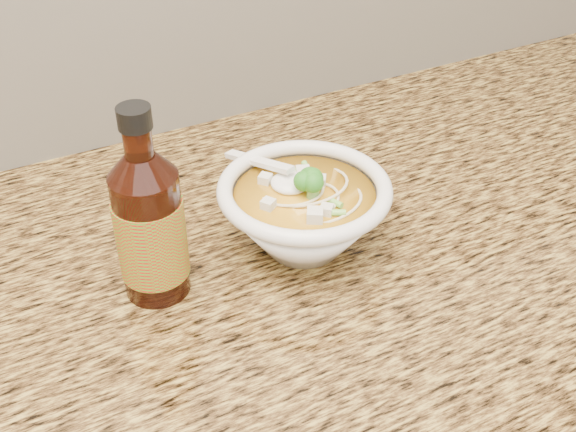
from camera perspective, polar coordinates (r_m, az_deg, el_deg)
name	(u,v)px	position (r m, az deg, el deg)	size (l,w,h in m)	color
soup_bowl	(304,214)	(0.79, 1.29, 0.15)	(0.19, 0.21, 0.11)	white
hot_sauce_bottle	(150,227)	(0.73, -10.85, -0.86)	(0.08, 0.08, 0.21)	#391107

